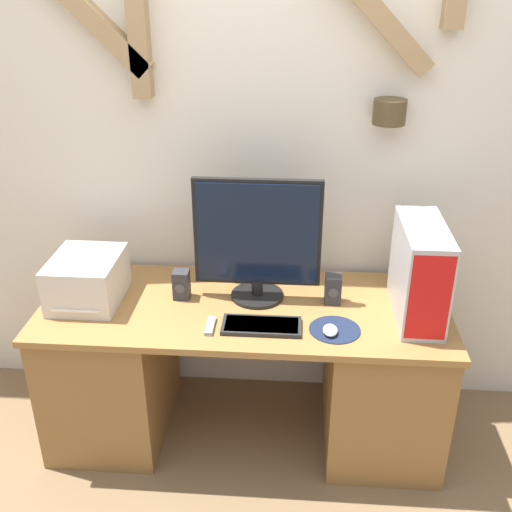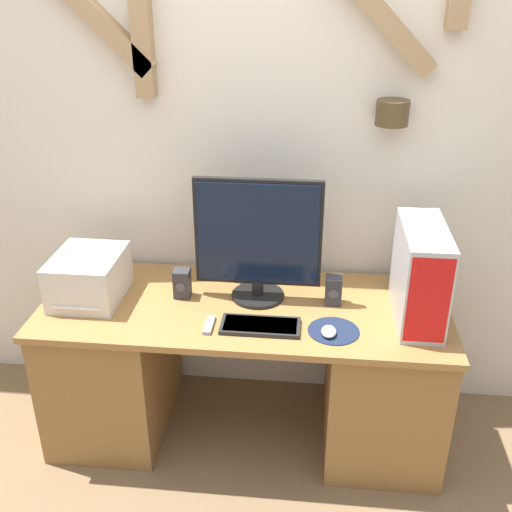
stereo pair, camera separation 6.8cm
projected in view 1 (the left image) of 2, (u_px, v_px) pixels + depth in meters
The scene contains 12 objects.
ground_plane at pixel (238, 485), 2.64m from camera, with size 12.00×12.00×0.00m, color brown.
wall_back at pixel (251, 135), 2.73m from camera, with size 6.40×0.19×2.72m.
desk at pixel (245, 368), 2.80m from camera, with size 1.80×0.72×0.71m.
monitor at pixel (257, 239), 2.59m from camera, with size 0.56×0.24×0.56m.
keyboard at pixel (262, 326), 2.48m from camera, with size 0.33×0.15×0.02m.
mousepad at pixel (335, 330), 2.47m from camera, with size 0.21×0.21×0.00m.
mouse at pixel (330, 330), 2.43m from camera, with size 0.06×0.09×0.03m.
computer_tower at pixel (420, 272), 2.50m from camera, with size 0.18×0.46×0.41m.
printer at pixel (87, 279), 2.65m from camera, with size 0.29×0.36×0.21m.
speaker_left at pixel (181, 284), 2.68m from camera, with size 0.07×0.07×0.13m.
speaker_right at pixel (333, 289), 2.65m from camera, with size 0.07×0.07×0.13m.
remote_control at pixel (210, 326), 2.48m from camera, with size 0.03×0.13×0.02m.
Camera 1 is at (0.22, -1.92, 2.06)m, focal length 42.00 mm.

